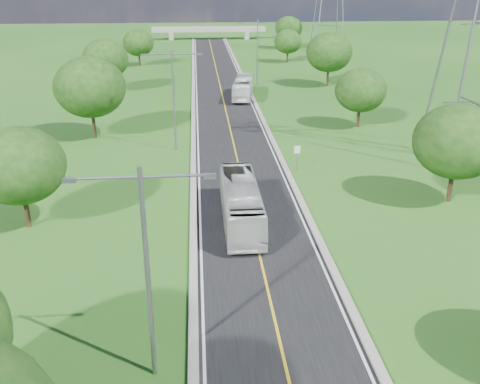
# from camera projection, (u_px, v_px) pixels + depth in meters

# --- Properties ---
(ground) EXTENTS (260.00, 260.00, 0.00)m
(ground) POSITION_uv_depth(u_px,v_px,m) (226.00, 113.00, 69.01)
(ground) COLOR #1D4E16
(ground) RESTS_ON ground
(road) EXTENTS (8.00, 150.00, 0.06)m
(road) POSITION_uv_depth(u_px,v_px,m) (224.00, 102.00, 74.52)
(road) COLOR black
(road) RESTS_ON ground
(curb_left) EXTENTS (0.50, 150.00, 0.22)m
(curb_left) POSITION_uv_depth(u_px,v_px,m) (193.00, 102.00, 74.17)
(curb_left) COLOR gray
(curb_left) RESTS_ON ground
(curb_right) EXTENTS (0.50, 150.00, 0.22)m
(curb_right) POSITION_uv_depth(u_px,v_px,m) (254.00, 101.00, 74.80)
(curb_right) COLOR gray
(curb_right) RESTS_ON ground
(speed_limit_sign) EXTENTS (0.55, 0.09, 2.40)m
(speed_limit_sign) POSITION_uv_depth(u_px,v_px,m) (297.00, 154.00, 48.52)
(speed_limit_sign) COLOR slate
(speed_limit_sign) RESTS_ON ground
(overpass) EXTENTS (30.00, 3.00, 3.20)m
(overpass) POSITION_uv_depth(u_px,v_px,m) (209.00, 30.00, 141.72)
(overpass) COLOR gray
(overpass) RESTS_ON ground
(streetlight_near_left) EXTENTS (5.90, 0.25, 10.00)m
(streetlight_near_left) POSITION_uv_depth(u_px,v_px,m) (146.00, 259.00, 22.09)
(streetlight_near_left) COLOR slate
(streetlight_near_left) RESTS_ON ground
(streetlight_mid_left) EXTENTS (5.90, 0.25, 10.00)m
(streetlight_mid_left) POSITION_uv_depth(u_px,v_px,m) (173.00, 92.00, 52.47)
(streetlight_mid_left) COLOR slate
(streetlight_mid_left) RESTS_ON ground
(streetlight_far_right) EXTENTS (5.90, 0.25, 10.00)m
(streetlight_far_right) POSITION_uv_depth(u_px,v_px,m) (258.00, 47.00, 83.74)
(streetlight_far_right) COLOR slate
(streetlight_far_right) RESTS_ON ground
(tree_lb) EXTENTS (6.30, 6.30, 7.33)m
(tree_lb) POSITION_uv_depth(u_px,v_px,m) (19.00, 166.00, 36.57)
(tree_lb) COLOR black
(tree_lb) RESTS_ON ground
(tree_lc) EXTENTS (7.56, 7.56, 8.79)m
(tree_lc) POSITION_uv_depth(u_px,v_px,m) (90.00, 87.00, 56.54)
(tree_lc) COLOR black
(tree_lc) RESTS_ON ground
(tree_ld) EXTENTS (6.72, 6.72, 7.82)m
(tree_ld) POSITION_uv_depth(u_px,v_px,m) (106.00, 59.00, 78.72)
(tree_ld) COLOR black
(tree_ld) RESTS_ON ground
(tree_le) EXTENTS (5.88, 5.88, 6.84)m
(tree_le) POSITION_uv_depth(u_px,v_px,m) (138.00, 43.00, 101.24)
(tree_le) COLOR black
(tree_le) RESTS_ON ground
(tree_rb) EXTENTS (6.72, 6.72, 7.82)m
(tree_rb) POSITION_uv_depth(u_px,v_px,m) (458.00, 141.00, 40.68)
(tree_rb) COLOR black
(tree_rb) RESTS_ON ground
(tree_rc) EXTENTS (5.88, 5.88, 6.84)m
(tree_rc) POSITION_uv_depth(u_px,v_px,m) (361.00, 90.00, 61.10)
(tree_rc) COLOR black
(tree_rc) RESTS_ON ground
(tree_rd) EXTENTS (7.14, 7.14, 8.30)m
(tree_rd) POSITION_uv_depth(u_px,v_px,m) (329.00, 52.00, 82.98)
(tree_rd) COLOR black
(tree_rd) RESTS_ON ground
(tree_re) EXTENTS (5.46, 5.46, 6.35)m
(tree_re) POSITION_uv_depth(u_px,v_px,m) (288.00, 42.00, 105.37)
(tree_re) COLOR black
(tree_re) RESTS_ON ground
(tree_rf) EXTENTS (6.30, 6.30, 7.33)m
(tree_rf) POSITION_uv_depth(u_px,v_px,m) (289.00, 28.00, 123.80)
(tree_rf) COLOR black
(tree_rf) RESTS_ON ground
(bus_outbound) EXTENTS (4.01, 10.66, 2.90)m
(bus_outbound) POSITION_uv_depth(u_px,v_px,m) (243.00, 88.00, 76.46)
(bus_outbound) COLOR white
(bus_outbound) RESTS_ON road
(bus_inbound) EXTENTS (2.55, 10.88, 3.03)m
(bus_inbound) POSITION_uv_depth(u_px,v_px,m) (241.00, 203.00, 38.36)
(bus_inbound) COLOR silver
(bus_inbound) RESTS_ON road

